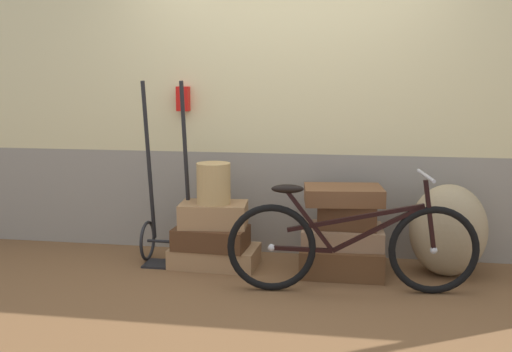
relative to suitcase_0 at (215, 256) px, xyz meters
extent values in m
cube|color=brown|center=(0.49, -0.33, -0.11)|extent=(9.15, 5.20, 0.06)
cube|color=gray|center=(0.49, 0.52, 0.34)|extent=(7.15, 0.20, 0.84)
cube|color=beige|center=(0.49, 0.52, 1.60)|extent=(7.15, 0.20, 1.67)
cube|color=red|center=(-0.35, 0.38, 1.20)|extent=(0.10, 0.08, 0.20)
cube|color=#9E754C|center=(0.00, 0.00, 0.00)|extent=(0.68, 0.42, 0.15)
cube|color=#4C2D19|center=(-0.02, -0.04, 0.16)|extent=(0.57, 0.37, 0.16)
cube|color=#9E754C|center=(-0.01, 0.00, 0.33)|extent=(0.54, 0.37, 0.18)
cube|color=brown|center=(0.99, -0.05, 0.03)|extent=(0.61, 0.43, 0.21)
cube|color=#937051|center=(0.98, 0.01, 0.20)|extent=(0.61, 0.46, 0.14)
cube|color=#4C2D19|center=(1.02, 0.01, 0.36)|extent=(0.43, 0.33, 0.18)
cube|color=brown|center=(0.98, 0.01, 0.52)|extent=(0.61, 0.45, 0.12)
cylinder|color=tan|center=(0.00, -0.02, 0.58)|extent=(0.26, 0.26, 0.31)
torus|color=black|center=(-0.56, 0.04, 0.08)|extent=(0.03, 0.32, 0.32)
torus|color=black|center=(-0.20, 0.04, 0.08)|extent=(0.03, 0.32, 0.32)
cylinder|color=black|center=(-0.38, 0.04, 0.08)|extent=(0.36, 0.02, 0.02)
cylinder|color=black|center=(-0.53, 0.04, 0.72)|extent=(0.03, 0.20, 1.27)
cylinder|color=black|center=(-0.23, 0.04, 0.72)|extent=(0.03, 0.20, 1.27)
cube|color=black|center=(-0.38, -0.07, -0.07)|extent=(0.32, 0.22, 0.02)
ellipsoid|color=#9E8966|center=(1.75, 0.07, 0.27)|extent=(0.56, 0.47, 0.68)
torus|color=black|center=(0.52, -0.48, 0.23)|extent=(0.61, 0.12, 0.61)
sphere|color=#B2B2B7|center=(0.52, -0.48, 0.23)|extent=(0.05, 0.05, 0.05)
torus|color=black|center=(1.60, -0.36, 0.23)|extent=(0.61, 0.12, 0.61)
sphere|color=#B2B2B7|center=(1.60, -0.36, 0.23)|extent=(0.05, 0.05, 0.05)
cube|color=black|center=(1.23, -0.40, 0.37)|extent=(0.61, 0.10, 0.35)
cube|color=black|center=(0.77, -0.45, 0.42)|extent=(0.33, 0.07, 0.42)
cube|color=black|center=(0.72, -0.46, 0.22)|extent=(0.42, 0.07, 0.04)
cube|color=black|center=(1.07, -0.42, 0.44)|extent=(0.91, 0.13, 0.21)
cube|color=black|center=(1.56, -0.36, 0.47)|extent=(0.11, 0.04, 0.48)
ellipsoid|color=black|center=(0.62, -0.47, 0.64)|extent=(0.23, 0.11, 0.06)
cylinder|color=#A5A5AD|center=(1.53, -0.36, 0.74)|extent=(0.08, 0.46, 0.02)
camera|label=1|loc=(1.08, -4.38, 1.37)|focal=41.93mm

